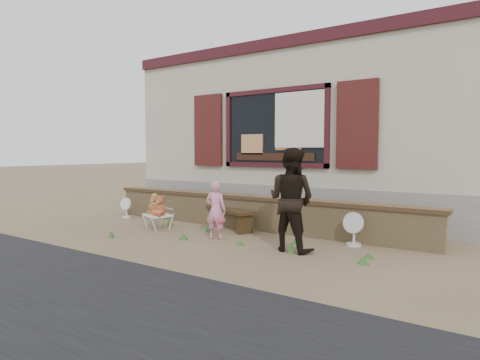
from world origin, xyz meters
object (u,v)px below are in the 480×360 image
Objects in this scene: folding_chair at (158,216)px; teddy_bear_left at (155,204)px; child at (216,210)px; adult at (291,199)px; bench at (225,213)px; teddy_bear_right at (161,205)px.

folding_chair is 1.51× the size of teddy_bear_left.
child is 0.64× the size of adult.
adult is (1.93, -0.97, 0.50)m from bench.
teddy_bear_right is 2.86m from adult.
bench is at bearing -76.66° from child.
teddy_bear_left is 1.65m from child.
folding_chair is (-1.04, -0.85, -0.04)m from bench.
folding_chair is 1.53m from child.
teddy_bear_right is at bearing 0.00° from folding_chair.
adult reaches higher than bench.
bench is 1.01× the size of adult.
adult reaches higher than teddy_bear_right.
folding_chair is 3.03m from adult.
child is (0.46, -0.95, 0.21)m from bench.
adult is (1.47, -0.02, 0.28)m from child.
teddy_bear_left is 0.38× the size of child.
child is at bearing 14.89° from teddy_bear_left.
child is at bearing 16.26° from folding_chair.
adult is at bearing 16.93° from teddy_bear_left.
folding_chair is at bearing -117.41° from bench.
child is (1.38, -0.05, 0.02)m from teddy_bear_right.
teddy_bear_right is at bearing -0.00° from teddy_bear_left.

